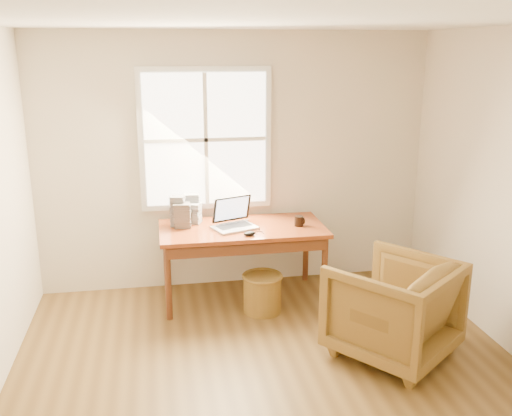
{
  "coord_description": "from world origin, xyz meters",
  "views": [
    {
      "loc": [
        -0.8,
        -3.42,
        2.43
      ],
      "look_at": [
        0.11,
        1.65,
        0.98
      ],
      "focal_mm": 40.0,
      "sensor_mm": 36.0,
      "label": 1
    }
  ],
  "objects_px": {
    "laptop": "(234,214)",
    "cd_stack_a": "(192,207)",
    "armchair": "(393,308)",
    "desk": "(242,229)",
    "coffee_mug": "(299,221)",
    "wicker_stool": "(262,294)"
  },
  "relations": [
    {
      "from": "laptop",
      "to": "desk",
      "type": "bearing_deg",
      "value": 9.34
    },
    {
      "from": "wicker_stool",
      "to": "armchair",
      "type": "bearing_deg",
      "value": -47.04
    },
    {
      "from": "armchair",
      "to": "coffee_mug",
      "type": "relative_size",
      "value": 9.07
    },
    {
      "from": "wicker_stool",
      "to": "laptop",
      "type": "relative_size",
      "value": 0.89
    },
    {
      "from": "laptop",
      "to": "coffee_mug",
      "type": "distance_m",
      "value": 0.64
    },
    {
      "from": "coffee_mug",
      "to": "desk",
      "type": "bearing_deg",
      "value": 177.93
    },
    {
      "from": "desk",
      "to": "coffee_mug",
      "type": "height_order",
      "value": "coffee_mug"
    },
    {
      "from": "laptop",
      "to": "cd_stack_a",
      "type": "distance_m",
      "value": 0.51
    },
    {
      "from": "armchair",
      "to": "coffee_mug",
      "type": "distance_m",
      "value": 1.37
    },
    {
      "from": "laptop",
      "to": "cd_stack_a",
      "type": "relative_size",
      "value": 1.42
    },
    {
      "from": "desk",
      "to": "armchair",
      "type": "xyz_separation_m",
      "value": [
        1.03,
        -1.29,
        -0.32
      ]
    },
    {
      "from": "desk",
      "to": "cd_stack_a",
      "type": "xyz_separation_m",
      "value": [
        -0.46,
        0.29,
        0.16
      ]
    },
    {
      "from": "desk",
      "to": "wicker_stool",
      "type": "distance_m",
      "value": 0.66
    },
    {
      "from": "armchair",
      "to": "laptop",
      "type": "bearing_deg",
      "value": -86.1
    },
    {
      "from": "armchair",
      "to": "laptop",
      "type": "height_order",
      "value": "laptop"
    },
    {
      "from": "desk",
      "to": "cd_stack_a",
      "type": "bearing_deg",
      "value": 147.71
    },
    {
      "from": "laptop",
      "to": "coffee_mug",
      "type": "xyz_separation_m",
      "value": [
        0.63,
        -0.02,
        -0.09
      ]
    },
    {
      "from": "desk",
      "to": "laptop",
      "type": "relative_size",
      "value": 3.97
    },
    {
      "from": "laptop",
      "to": "wicker_stool",
      "type": "bearing_deg",
      "value": -72.94
    },
    {
      "from": "cd_stack_a",
      "to": "armchair",
      "type": "bearing_deg",
      "value": -46.68
    },
    {
      "from": "laptop",
      "to": "cd_stack_a",
      "type": "height_order",
      "value": "laptop"
    },
    {
      "from": "laptop",
      "to": "cd_stack_a",
      "type": "xyz_separation_m",
      "value": [
        -0.38,
        0.34,
        -0.0
      ]
    }
  ]
}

